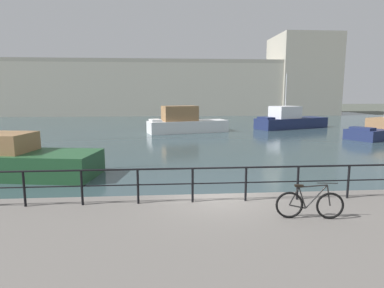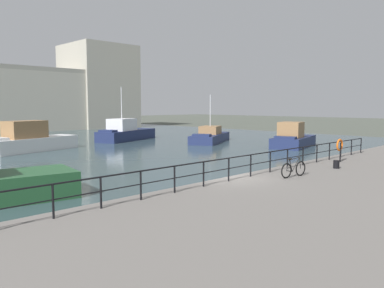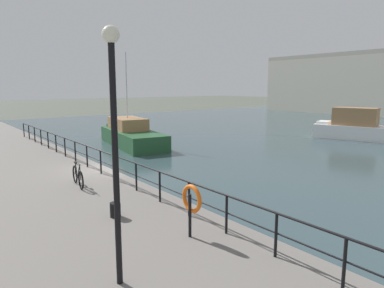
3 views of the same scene
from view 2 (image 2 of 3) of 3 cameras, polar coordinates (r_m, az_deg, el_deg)
ground_plane at (r=18.71m, az=5.34°, el=-7.40°), size 240.00×240.00×0.00m
water_basin at (r=44.37m, az=-26.06°, el=-0.34°), size 80.00×60.00×0.01m
quay_promenade at (r=15.39m, az=24.46°, el=-9.15°), size 56.00×13.00×0.86m
moored_blue_motorboat at (r=47.66m, az=-9.82°, el=1.71°), size 9.65×5.96×6.44m
moored_white_yacht at (r=38.62m, az=-22.72°, el=0.57°), size 8.90×4.62×2.86m
moored_red_daysailer at (r=40.69m, az=14.73°, el=0.80°), size 7.74×4.72×2.59m
moored_small_launch at (r=44.82m, az=2.71°, el=1.14°), size 9.00×6.53×5.47m
quay_railing at (r=17.92m, az=7.15°, el=-2.82°), size 27.85×0.07×1.08m
parked_bicycle at (r=18.88m, az=14.83°, el=-3.61°), size 1.76×0.29×0.98m
mooring_bollard at (r=22.22m, az=20.61°, el=-2.84°), size 0.32×0.32×0.44m
life_ring_stand at (r=24.78m, az=21.06°, el=-0.25°), size 0.75×0.16×1.40m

